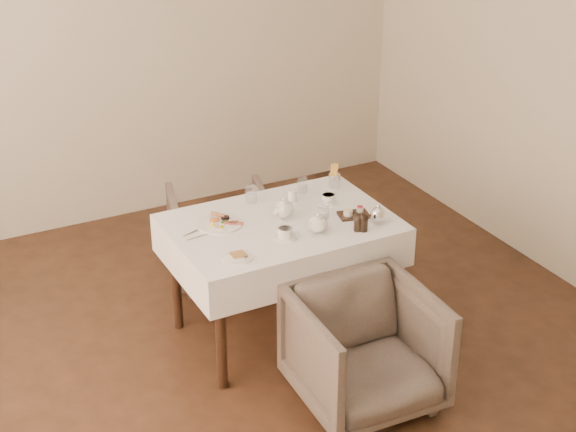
{
  "coord_description": "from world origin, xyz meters",
  "views": [
    {
      "loc": [
        -1.79,
        -3.57,
        3.04
      ],
      "look_at": [
        0.27,
        0.41,
        0.82
      ],
      "focal_mm": 55.0,
      "sensor_mm": 36.0,
      "label": 1
    }
  ],
  "objects_px": {
    "armchair_near": "(365,350)",
    "teapot_centre": "(284,208)",
    "table": "(281,240)",
    "breakfast_plate": "(219,223)",
    "armchair_far": "(221,235)"
  },
  "relations": [
    {
      "from": "table",
      "to": "teapot_centre",
      "type": "relative_size",
      "value": 8.06
    },
    {
      "from": "armchair_near",
      "to": "teapot_centre",
      "type": "height_order",
      "value": "teapot_centre"
    },
    {
      "from": "armchair_near",
      "to": "armchair_far",
      "type": "distance_m",
      "value": 1.63
    },
    {
      "from": "armchair_near",
      "to": "breakfast_plate",
      "type": "distance_m",
      "value": 1.11
    },
    {
      "from": "armchair_far",
      "to": "table",
      "type": "bearing_deg",
      "value": 107.03
    },
    {
      "from": "table",
      "to": "breakfast_plate",
      "type": "bearing_deg",
      "value": 158.08
    },
    {
      "from": "armchair_near",
      "to": "breakfast_plate",
      "type": "xyz_separation_m",
      "value": [
        -0.42,
        0.93,
        0.43
      ]
    },
    {
      "from": "breakfast_plate",
      "to": "teapot_centre",
      "type": "bearing_deg",
      "value": -20.66
    },
    {
      "from": "table",
      "to": "armchair_near",
      "type": "distance_m",
      "value": 0.86
    },
    {
      "from": "breakfast_plate",
      "to": "teapot_centre",
      "type": "relative_size",
      "value": 1.67
    },
    {
      "from": "breakfast_plate",
      "to": "table",
      "type": "bearing_deg",
      "value": -28.61
    },
    {
      "from": "table",
      "to": "teapot_centre",
      "type": "height_order",
      "value": "teapot_centre"
    },
    {
      "from": "breakfast_plate",
      "to": "teapot_centre",
      "type": "height_order",
      "value": "teapot_centre"
    },
    {
      "from": "table",
      "to": "armchair_far",
      "type": "xyz_separation_m",
      "value": [
        -0.04,
        0.82,
        -0.34
      ]
    },
    {
      "from": "table",
      "to": "breakfast_plate",
      "type": "height_order",
      "value": "breakfast_plate"
    }
  ]
}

